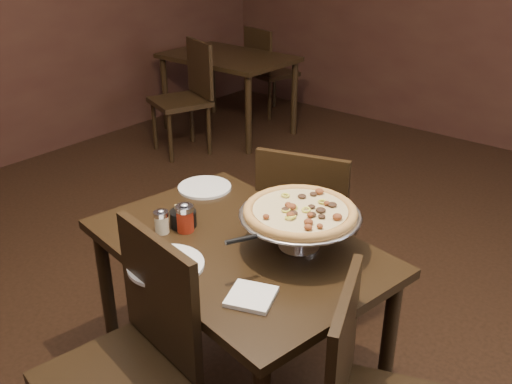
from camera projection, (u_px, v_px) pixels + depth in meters
The scene contains 15 objects.
room at pixel (259, 50), 1.66m from camera, with size 6.04×7.04×2.84m.
dining_table at pixel (237, 264), 2.12m from camera, with size 1.19×0.89×0.68m.
background_table at pixel (228, 66), 4.94m from camera, with size 1.09×0.73×0.68m.
pizza_stand at pixel (300, 212), 1.99m from camera, with size 0.43×0.43×0.18m.
parmesan_shaker at pixel (162, 222), 2.13m from camera, with size 0.06×0.06×0.10m.
pepper_flake_shaker at pixel (185, 218), 2.14m from camera, with size 0.07×0.07×0.12m.
packet_caddy at pixel (183, 218), 2.19m from camera, with size 0.10×0.10×0.08m.
napkin_stack at pixel (251, 297), 1.77m from camera, with size 0.14×0.14×0.01m, color white.
plate_left at pixel (205, 187), 2.50m from camera, with size 0.23×0.23×0.01m, color white.
plate_near at pixel (166, 265), 1.94m from camera, with size 0.26×0.26×0.01m, color white.
serving_spatula at pixel (241, 240), 1.83m from camera, with size 0.13×0.13×0.02m.
chair_far at pixel (307, 226), 2.61m from camera, with size 0.51×0.51×0.87m.
chair_near at pixel (132, 358), 1.81m from camera, with size 0.48×0.48×0.89m.
bg_chair_far at pixel (267, 68), 5.43m from camera, with size 0.47×0.47×0.84m.
bg_chair_near at pixel (187, 93), 4.56m from camera, with size 0.53×0.53×0.89m.
Camera 1 is at (1.13, -1.27, 1.75)m, focal length 40.00 mm.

